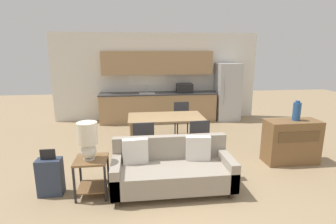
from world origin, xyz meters
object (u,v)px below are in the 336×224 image
Objects in this scene: table_lamp at (88,139)px; dining_chair_far_right at (182,117)px; credenza at (291,142)px; dining_chair_near_left at (143,140)px; couch at (172,169)px; vase at (297,111)px; dining_chair_near_right at (197,137)px; refrigerator at (227,92)px; dining_table at (166,119)px; side_table at (92,171)px; suitcase at (50,177)px.

dining_chair_far_right is at bearing 55.27° from table_lamp.
credenza is 2.90m from dining_chair_near_left.
vase reaches higher than couch.
dining_chair_near_right and dining_chair_far_right have the same top height.
table_lamp reaches higher than dining_chair_near_right.
refrigerator is at bearing 93.28° from vase.
dining_chair_near_right is (-1.68, -3.04, -0.40)m from refrigerator.
credenza is 0.61m from vase.
table_lamp is at bearing -168.29° from credenza.
dining_chair_far_right is at bearing 58.17° from dining_table.
side_table is at bearing 24.14° from dining_chair_near_right.
dining_chair_near_right is (0.54, -0.80, -0.19)m from dining_table.
table_lamp reaches higher than credenza.
refrigerator is 2.08× the size of dining_chair_near_right.
dining_chair_far_right is at bearing 46.46° from suitcase.
table_lamp reaches higher than dining_chair_near_left.
couch is at bearing -163.76° from vase.
side_table is at bearing 29.73° from table_lamp.
dining_chair_near_right is at bearing 170.21° from credenza.
dining_chair_near_right is at bearing 57.60° from couch.
dining_chair_near_left is (-2.88, 0.30, 0.06)m from credenza.
couch is 1.24m from side_table.
dining_table is 0.99m from dining_chair_near_left.
dining_table is 2.61m from credenza.
table_lamp is 0.66× the size of dining_chair_far_right.
dining_chair_far_right is at bearing -140.57° from refrigerator.
refrigerator reaches higher than side_table.
refrigerator is 3.50m from dining_chair_near_right.
vase is (2.52, 0.73, 0.70)m from couch.
dining_table is 4.32× the size of vase.
dining_table is 2.92× the size of table_lamp.
couch is at bearing -163.85° from credenza.
suitcase is (-2.52, -0.99, -0.19)m from dining_chair_near_right.
refrigerator is 3.39m from credenza.
couch is at bearing 2.61° from table_lamp.
vase is (3.78, 0.79, 0.12)m from table_lamp.
dining_chair_far_right is at bearing 132.81° from credenza.
dining_table is at bearing -61.43° from dining_chair_near_right.
suitcase is (-1.98, -1.79, -0.38)m from dining_table.
refrigerator is 3.34m from vase.
credenza is 1.20× the size of dining_chair_far_right.
credenza reaches higher than dining_table.
couch is 2.57m from credenza.
refrigerator is 4.72m from couch.
suitcase is at bearing -135.47° from dining_chair_far_right.
side_table is 3.31m from dining_chair_far_right.
dining_chair_near_left is (-0.53, -0.81, -0.19)m from dining_table.
refrigerator is 2.22m from dining_chair_far_right.
dining_table is at bearing -134.69° from refrigerator.
dining_chair_near_right reaches higher than suitcase.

